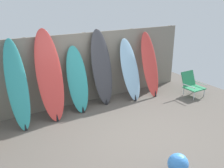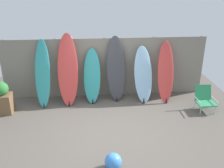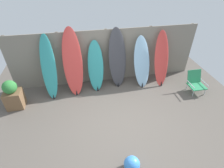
{
  "view_description": "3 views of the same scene",
  "coord_description": "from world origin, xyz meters",
  "px_view_note": "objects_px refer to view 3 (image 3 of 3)",
  "views": [
    {
      "loc": [
        -2.65,
        -3.58,
        2.67
      ],
      "look_at": [
        0.07,
        0.83,
        0.81
      ],
      "focal_mm": 40.0,
      "sensor_mm": 36.0,
      "label": 1
    },
    {
      "loc": [
        -0.39,
        -5.13,
        3.39
      ],
      "look_at": [
        0.1,
        0.63,
        0.93
      ],
      "focal_mm": 40.0,
      "sensor_mm": 36.0,
      "label": 2
    },
    {
      "loc": [
        -0.8,
        -3.13,
        3.53
      ],
      "look_at": [
        -0.11,
        0.45,
        0.9
      ],
      "focal_mm": 28.0,
      "sensor_mm": 36.0,
      "label": 3
    }
  ],
  "objects_px": {
    "surfboard_teal_0": "(49,68)",
    "surfboard_red_5": "(161,59)",
    "surfboard_charcoal_3": "(117,59)",
    "planter_box": "(13,95)",
    "beach_ball": "(132,164)",
    "beach_chair": "(196,82)",
    "surfboard_skyblue_4": "(142,63)",
    "surfboard_teal_2": "(96,67)",
    "surfboard_red_1": "(73,63)"
  },
  "relations": [
    {
      "from": "surfboard_skyblue_4",
      "to": "beach_chair",
      "type": "height_order",
      "value": "surfboard_skyblue_4"
    },
    {
      "from": "surfboard_teal_0",
      "to": "planter_box",
      "type": "height_order",
      "value": "surfboard_teal_0"
    },
    {
      "from": "surfboard_charcoal_3",
      "to": "surfboard_skyblue_4",
      "type": "distance_m",
      "value": 0.81
    },
    {
      "from": "surfboard_red_5",
      "to": "planter_box",
      "type": "relative_size",
      "value": 1.94
    },
    {
      "from": "surfboard_red_1",
      "to": "surfboard_charcoal_3",
      "type": "xyz_separation_m",
      "value": [
        1.39,
        0.12,
        -0.05
      ]
    },
    {
      "from": "surfboard_charcoal_3",
      "to": "planter_box",
      "type": "height_order",
      "value": "surfboard_charcoal_3"
    },
    {
      "from": "beach_ball",
      "to": "surfboard_red_1",
      "type": "bearing_deg",
      "value": 109.42
    },
    {
      "from": "surfboard_teal_0",
      "to": "surfboard_red_5",
      "type": "bearing_deg",
      "value": -0.07
    },
    {
      "from": "surfboard_skyblue_4",
      "to": "surfboard_red_5",
      "type": "xyz_separation_m",
      "value": [
        0.66,
        -0.01,
        0.06
      ]
    },
    {
      "from": "surfboard_teal_0",
      "to": "surfboard_red_1",
      "type": "relative_size",
      "value": 0.92
    },
    {
      "from": "surfboard_teal_2",
      "to": "surfboard_charcoal_3",
      "type": "height_order",
      "value": "surfboard_charcoal_3"
    },
    {
      "from": "beach_chair",
      "to": "surfboard_skyblue_4",
      "type": "bearing_deg",
      "value": 158.34
    },
    {
      "from": "surfboard_red_1",
      "to": "surfboard_charcoal_3",
      "type": "height_order",
      "value": "surfboard_red_1"
    },
    {
      "from": "beach_chair",
      "to": "beach_ball",
      "type": "relative_size",
      "value": 1.97
    },
    {
      "from": "surfboard_teal_2",
      "to": "surfboard_red_5",
      "type": "xyz_separation_m",
      "value": [
        2.15,
        -0.08,
        0.09
      ]
    },
    {
      "from": "surfboard_teal_2",
      "to": "beach_ball",
      "type": "distance_m",
      "value": 3.06
    },
    {
      "from": "surfboard_red_5",
      "to": "surfboard_skyblue_4",
      "type": "bearing_deg",
      "value": 179.16
    },
    {
      "from": "surfboard_red_1",
      "to": "planter_box",
      "type": "height_order",
      "value": "surfboard_red_1"
    },
    {
      "from": "surfboard_charcoal_3",
      "to": "beach_ball",
      "type": "distance_m",
      "value": 3.16
    },
    {
      "from": "surfboard_teal_0",
      "to": "surfboard_red_5",
      "type": "distance_m",
      "value": 3.53
    },
    {
      "from": "surfboard_teal_2",
      "to": "beach_chair",
      "type": "height_order",
      "value": "surfboard_teal_2"
    },
    {
      "from": "beach_chair",
      "to": "surfboard_red_1",
      "type": "bearing_deg",
      "value": 171.54
    },
    {
      "from": "surfboard_charcoal_3",
      "to": "beach_chair",
      "type": "bearing_deg",
      "value": -20.05
    },
    {
      "from": "planter_box",
      "to": "surfboard_skyblue_4",
      "type": "bearing_deg",
      "value": 6.72
    },
    {
      "from": "planter_box",
      "to": "beach_ball",
      "type": "bearing_deg",
      "value": -41.52
    },
    {
      "from": "surfboard_charcoal_3",
      "to": "planter_box",
      "type": "bearing_deg",
      "value": -169.07
    },
    {
      "from": "surfboard_red_5",
      "to": "surfboard_teal_0",
      "type": "bearing_deg",
      "value": 179.93
    },
    {
      "from": "surfboard_teal_2",
      "to": "beach_ball",
      "type": "xyz_separation_m",
      "value": [
        0.35,
        -2.98,
        -0.59
      ]
    },
    {
      "from": "surfboard_charcoal_3",
      "to": "beach_ball",
      "type": "bearing_deg",
      "value": -96.69
    },
    {
      "from": "surfboard_red_1",
      "to": "surfboard_charcoal_3",
      "type": "relative_size",
      "value": 1.06
    },
    {
      "from": "surfboard_red_1",
      "to": "planter_box",
      "type": "xyz_separation_m",
      "value": [
        -1.73,
        -0.48,
        -0.57
      ]
    },
    {
      "from": "surfboard_skyblue_4",
      "to": "beach_ball",
      "type": "xyz_separation_m",
      "value": [
        -1.14,
        -2.9,
        -0.63
      ]
    },
    {
      "from": "surfboard_teal_0",
      "to": "surfboard_red_1",
      "type": "xyz_separation_m",
      "value": [
        0.7,
        0.02,
        0.08
      ]
    },
    {
      "from": "surfboard_charcoal_3",
      "to": "planter_box",
      "type": "relative_size",
      "value": 2.13
    },
    {
      "from": "surfboard_skyblue_4",
      "to": "surfboard_red_5",
      "type": "height_order",
      "value": "surfboard_red_5"
    },
    {
      "from": "surfboard_teal_2",
      "to": "surfboard_skyblue_4",
      "type": "distance_m",
      "value": 1.49
    },
    {
      "from": "surfboard_red_5",
      "to": "beach_ball",
      "type": "bearing_deg",
      "value": -121.83
    },
    {
      "from": "surfboard_skyblue_4",
      "to": "planter_box",
      "type": "relative_size",
      "value": 1.81
    },
    {
      "from": "surfboard_skyblue_4",
      "to": "surfboard_red_5",
      "type": "relative_size",
      "value": 0.93
    },
    {
      "from": "surfboard_red_5",
      "to": "beach_chair",
      "type": "relative_size",
      "value": 2.65
    },
    {
      "from": "surfboard_red_5",
      "to": "beach_ball",
      "type": "height_order",
      "value": "surfboard_red_5"
    },
    {
      "from": "surfboard_red_5",
      "to": "surfboard_charcoal_3",
      "type": "bearing_deg",
      "value": 173.94
    },
    {
      "from": "planter_box",
      "to": "surfboard_charcoal_3",
      "type": "bearing_deg",
      "value": 10.93
    },
    {
      "from": "surfboard_red_1",
      "to": "surfboard_charcoal_3",
      "type": "bearing_deg",
      "value": 5.09
    },
    {
      "from": "surfboard_skyblue_4",
      "to": "beach_chair",
      "type": "bearing_deg",
      "value": -24.37
    },
    {
      "from": "surfboard_teal_2",
      "to": "surfboard_charcoal_3",
      "type": "relative_size",
      "value": 0.82
    },
    {
      "from": "surfboard_red_5",
      "to": "surfboard_teal_2",
      "type": "bearing_deg",
      "value": 177.81
    },
    {
      "from": "surfboard_teal_2",
      "to": "surfboard_charcoal_3",
      "type": "bearing_deg",
      "value": 5.69
    },
    {
      "from": "surfboard_red_1",
      "to": "surfboard_charcoal_3",
      "type": "distance_m",
      "value": 1.39
    },
    {
      "from": "surfboard_charcoal_3",
      "to": "beach_ball",
      "type": "height_order",
      "value": "surfboard_charcoal_3"
    }
  ]
}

